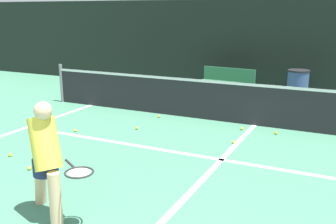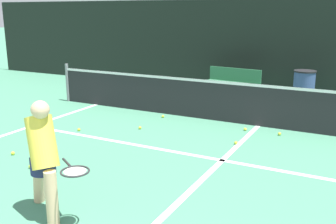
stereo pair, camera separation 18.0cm
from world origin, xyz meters
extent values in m
cube|color=white|center=(0.00, 5.40, 0.00)|extent=(8.25, 0.10, 0.01)
cube|color=white|center=(0.00, 4.27, 0.00)|extent=(0.10, 6.98, 0.01)
cylinder|color=slate|center=(-5.50, 7.76, 0.53)|extent=(0.09, 0.09, 1.07)
cube|color=#232326|center=(0.00, 7.76, 0.47)|extent=(11.00, 0.02, 0.95)
cube|color=white|center=(0.00, 7.76, 0.92)|extent=(11.00, 0.03, 0.06)
cube|color=black|center=(0.00, 11.31, 1.42)|extent=(24.00, 0.06, 2.85)
cylinder|color=#DBAD84|center=(-1.09, 2.47, 0.35)|extent=(0.15, 0.15, 0.69)
cylinder|color=#DBAD84|center=(-1.62, 2.79, 0.39)|extent=(0.35, 0.29, 0.80)
cylinder|color=#1E234C|center=(-1.36, 2.64, 0.66)|extent=(0.31, 0.31, 0.21)
cylinder|color=yellow|center=(-1.31, 2.60, 0.97)|extent=(0.53, 0.44, 0.75)
sphere|color=#DBAD84|center=(-1.28, 2.58, 1.39)|extent=(0.22, 0.22, 0.22)
cylinder|color=#262628|center=(-1.06, 2.74, 0.71)|extent=(0.27, 0.18, 0.03)
torus|color=#262628|center=(-0.80, 2.58, 0.71)|extent=(0.47, 0.47, 0.02)
cylinder|color=beige|center=(-0.80, 2.58, 0.71)|extent=(0.36, 0.36, 0.01)
sphere|color=#D1E033|center=(-3.33, 5.61, 0.03)|extent=(0.07, 0.07, 0.07)
sphere|color=#D1E033|center=(-3.43, 3.93, 0.03)|extent=(0.07, 0.07, 0.07)
sphere|color=#D1E033|center=(-2.23, 6.34, 0.03)|extent=(0.07, 0.07, 0.07)
sphere|color=#D1E033|center=(-2.67, 3.62, 0.03)|extent=(0.07, 0.07, 0.07)
sphere|color=#D1E033|center=(-2.24, 7.41, 0.03)|extent=(0.07, 0.07, 0.07)
sphere|color=#D1E033|center=(-0.16, 7.29, 0.03)|extent=(0.07, 0.07, 0.07)
sphere|color=#D1E033|center=(0.57, 7.30, 0.03)|extent=(0.07, 0.07, 0.07)
sphere|color=#D1E033|center=(-0.05, 6.33, 0.03)|extent=(0.07, 0.07, 0.07)
cube|color=#33724C|center=(-1.50, 10.37, 0.44)|extent=(1.67, 0.53, 0.04)
cube|color=#33724C|center=(-1.49, 10.55, 0.65)|extent=(1.64, 0.21, 0.42)
cube|color=#333338|center=(-2.16, 10.44, 0.22)|extent=(0.06, 0.32, 0.44)
cube|color=#333338|center=(-0.85, 10.30, 0.22)|extent=(0.06, 0.32, 0.44)
cylinder|color=#384C7F|center=(0.52, 10.44, 0.45)|extent=(0.57, 0.57, 0.90)
cylinder|color=black|center=(0.52, 10.44, 0.92)|extent=(0.60, 0.60, 0.04)
cube|color=beige|center=(0.00, 30.89, 2.62)|extent=(36.00, 2.40, 5.24)
camera|label=1|loc=(1.94, -0.75, 2.50)|focal=42.00mm
camera|label=2|loc=(2.10, -0.67, 2.50)|focal=42.00mm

